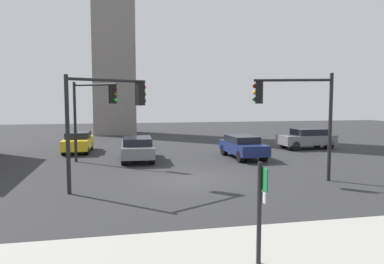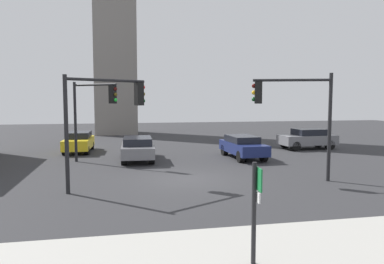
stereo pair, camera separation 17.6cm
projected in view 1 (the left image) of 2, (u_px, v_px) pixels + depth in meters
ground_plane at (189, 179)px, 16.91m from camera, size 84.64×84.64×0.00m
sidewalk_corner at (271, 264)px, 8.05m from camera, size 30.47×4.43×0.15m
direction_sign at (260, 203)px, 7.78m from camera, size 0.15×0.61×2.21m
traffic_light_0 at (94, 105)px, 20.83m from camera, size 2.54×1.97×4.70m
traffic_light_1 at (108, 107)px, 15.14m from camera, size 3.24×1.87×4.63m
traffic_light_2 at (293, 105)px, 16.52m from camera, size 3.39×1.24×4.84m
car_0 at (137, 148)px, 22.18m from camera, size 2.05×4.66×1.42m
car_1 at (307, 138)px, 27.44m from camera, size 4.19×2.06×1.50m
car_2 at (243, 146)px, 23.07m from camera, size 1.93×4.38×1.40m
car_3 at (78, 142)px, 25.68m from camera, size 1.89×4.13×1.41m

